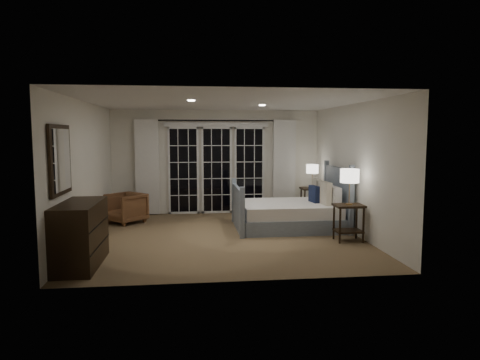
{
  "coord_description": "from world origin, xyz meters",
  "views": [
    {
      "loc": [
        -0.62,
        -7.88,
        1.9
      ],
      "look_at": [
        0.31,
        0.16,
        1.05
      ],
      "focal_mm": 32.0,
      "sensor_mm": 36.0,
      "label": 1
    }
  ],
  "objects": [
    {
      "name": "wall_back",
      "position": [
        0.0,
        2.5,
        1.25
      ],
      "size": [
        5.0,
        0.02,
        2.5
      ],
      "primitive_type": "cube",
      "color": "white",
      "rests_on": "floor"
    },
    {
      "name": "bed",
      "position": [
        1.42,
        0.6,
        0.32
      ],
      "size": [
        2.14,
        1.53,
        1.24
      ],
      "color": "gray",
      "rests_on": "floor"
    },
    {
      "name": "wall_left",
      "position": [
        -2.5,
        0.0,
        1.25
      ],
      "size": [
        0.02,
        5.0,
        2.5
      ],
      "primitive_type": "cube",
      "color": "white",
      "rests_on": "floor"
    },
    {
      "name": "wall_front",
      "position": [
        0.0,
        -2.5,
        1.25
      ],
      "size": [
        5.0,
        0.02,
        2.5
      ],
      "primitive_type": "cube",
      "color": "white",
      "rests_on": "floor"
    },
    {
      "name": "downlight_a",
      "position": [
        0.8,
        0.6,
        2.49
      ],
      "size": [
        0.12,
        0.12,
        0.01
      ],
      "primitive_type": "cylinder",
      "color": "white",
      "rests_on": "ceiling"
    },
    {
      "name": "curtain_right",
      "position": [
        1.65,
        2.38,
        1.15
      ],
      "size": [
        0.55,
        0.1,
        2.25
      ],
      "primitive_type": "cube",
      "color": "silver",
      "rests_on": "curtain_rod"
    },
    {
      "name": "wall_right",
      "position": [
        2.5,
        0.0,
        1.25
      ],
      "size": [
        0.02,
        5.0,
        2.5
      ],
      "primitive_type": "cube",
      "color": "white",
      "rests_on": "floor"
    },
    {
      "name": "nightstand_right",
      "position": [
        2.21,
        1.87,
        0.44
      ],
      "size": [
        0.51,
        0.41,
        0.67
      ],
      "color": "black",
      "rests_on": "floor"
    },
    {
      "name": "ceiling",
      "position": [
        0.0,
        0.0,
        2.5
      ],
      "size": [
        5.0,
        5.0,
        0.0
      ],
      "primitive_type": "plane",
      "rotation": [
        3.14,
        0.0,
        0.0
      ],
      "color": "silver",
      "rests_on": "wall_back"
    },
    {
      "name": "armchair",
      "position": [
        -2.04,
        1.5,
        0.33
      ],
      "size": [
        1.0,
        1.0,
        0.65
      ],
      "primitive_type": "imported",
      "rotation": [
        0.0,
        0.0,
        -0.78
      ],
      "color": "brown",
      "rests_on": "floor"
    },
    {
      "name": "downlight_b",
      "position": [
        -0.6,
        -0.4,
        2.49
      ],
      "size": [
        0.12,
        0.12,
        0.01
      ],
      "primitive_type": "cylinder",
      "color": "white",
      "rests_on": "ceiling"
    },
    {
      "name": "french_doors",
      "position": [
        0.0,
        2.46,
        1.09
      ],
      "size": [
        2.5,
        0.04,
        2.2
      ],
      "color": "black",
      "rests_on": "wall_back"
    },
    {
      "name": "dresser",
      "position": [
        -2.23,
        -1.56,
        0.47
      ],
      "size": [
        0.56,
        1.32,
        0.93
      ],
      "color": "black",
      "rests_on": "floor"
    },
    {
      "name": "curtain_rod",
      "position": [
        0.0,
        2.4,
        2.25
      ],
      "size": [
        3.5,
        0.03,
        0.03
      ],
      "primitive_type": "cylinder",
      "rotation": [
        0.0,
        1.57,
        0.0
      ],
      "color": "black",
      "rests_on": "wall_back"
    },
    {
      "name": "nightstand_left",
      "position": [
        2.18,
        -0.59,
        0.44
      ],
      "size": [
        0.51,
        0.41,
        0.66
      ],
      "color": "black",
      "rests_on": "floor"
    },
    {
      "name": "lamp_left",
      "position": [
        2.18,
        -0.59,
        1.18
      ],
      "size": [
        0.33,
        0.33,
        0.64
      ],
      "color": "#AD8145",
      "rests_on": "nightstand_left"
    },
    {
      "name": "lamp_right",
      "position": [
        2.21,
        1.87,
        1.1
      ],
      "size": [
        0.28,
        0.28,
        0.55
      ],
      "color": "#AD8145",
      "rests_on": "nightstand_right"
    },
    {
      "name": "mirror",
      "position": [
        -2.47,
        -1.56,
        1.55
      ],
      "size": [
        0.05,
        0.85,
        1.0
      ],
      "color": "black",
      "rests_on": "wall_left"
    },
    {
      "name": "floor",
      "position": [
        0.0,
        0.0,
        0.0
      ],
      "size": [
        5.0,
        5.0,
        0.0
      ],
      "primitive_type": "plane",
      "color": "olive",
      "rests_on": "ground"
    },
    {
      "name": "curtain_left",
      "position": [
        -1.65,
        2.38,
        1.15
      ],
      "size": [
        0.55,
        0.1,
        2.25
      ],
      "primitive_type": "cube",
      "color": "silver",
      "rests_on": "curtain_rod"
    }
  ]
}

